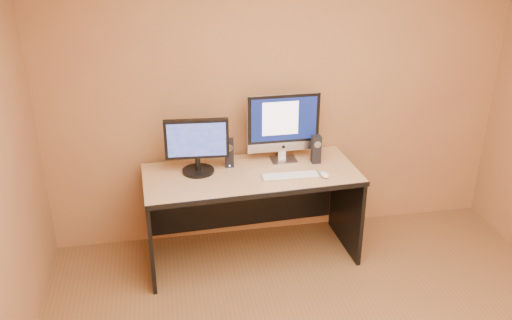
{
  "coord_description": "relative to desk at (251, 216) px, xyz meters",
  "views": [
    {
      "loc": [
        -0.99,
        -2.29,
        2.7
      ],
      "look_at": [
        -0.3,
        1.48,
        0.95
      ],
      "focal_mm": 38.0,
      "sensor_mm": 36.0,
      "label": 1
    }
  ],
  "objects": [
    {
      "name": "mouse",
      "position": [
        0.56,
        -0.18,
        0.42
      ],
      "size": [
        0.07,
        0.12,
        0.04
      ],
      "primitive_type": "ellipsoid",
      "rotation": [
        0.0,
        0.0,
        0.11
      ],
      "color": "white",
      "rests_on": "desk"
    },
    {
      "name": "second_monitor",
      "position": [
        -0.42,
        0.09,
        0.62
      ],
      "size": [
        0.53,
        0.3,
        0.45
      ],
      "primitive_type": null,
      "rotation": [
        0.0,
        0.0,
        -0.07
      ],
      "color": "black",
      "rests_on": "desk"
    },
    {
      "name": "desk",
      "position": [
        0.0,
        0.0,
        0.0
      ],
      "size": [
        1.76,
        0.83,
        0.8
      ],
      "primitive_type": null,
      "rotation": [
        0.0,
        0.0,
        0.05
      ],
      "color": "tan",
      "rests_on": "ground"
    },
    {
      "name": "keyboard",
      "position": [
        0.29,
        -0.13,
        0.41
      ],
      "size": [
        0.47,
        0.14,
        0.02
      ],
      "primitive_type": "cube",
      "rotation": [
        0.0,
        0.0,
        -0.02
      ],
      "color": "silver",
      "rests_on": "desk"
    },
    {
      "name": "imac",
      "position": [
        0.31,
        0.19,
        0.69
      ],
      "size": [
        0.62,
        0.23,
        0.59
      ],
      "primitive_type": null,
      "rotation": [
        0.0,
        0.0,
        0.01
      ],
      "color": "#AFB0B4",
      "rests_on": "desk"
    },
    {
      "name": "speaker_left",
      "position": [
        -0.16,
        0.16,
        0.52
      ],
      "size": [
        0.08,
        0.09,
        0.24
      ],
      "primitive_type": null,
      "rotation": [
        0.0,
        0.0,
        -0.11
      ],
      "color": "black",
      "rests_on": "desk"
    },
    {
      "name": "speaker_right",
      "position": [
        0.57,
        0.1,
        0.52
      ],
      "size": [
        0.08,
        0.08,
        0.24
      ],
      "primitive_type": null,
      "rotation": [
        0.0,
        0.0,
        -0.02
      ],
      "color": "black",
      "rests_on": "desk"
    },
    {
      "name": "walls",
      "position": [
        0.32,
        -1.58,
        0.9
      ],
      "size": [
        4.0,
        4.0,
        2.6
      ],
      "primitive_type": null,
      "color": "olive",
      "rests_on": "ground"
    },
    {
      "name": "cable_b",
      "position": [
        0.27,
        0.29,
        0.4
      ],
      "size": [
        0.1,
        0.17,
        0.01
      ],
      "primitive_type": "cylinder",
      "rotation": [
        1.57,
        0.0,
        -0.52
      ],
      "color": "black",
      "rests_on": "desk"
    },
    {
      "name": "cable_a",
      "position": [
        0.34,
        0.28,
        0.4
      ],
      "size": [
        0.11,
        0.22,
        0.01
      ],
      "primitive_type": "cylinder",
      "rotation": [
        1.57,
        0.0,
        0.44
      ],
      "color": "black",
      "rests_on": "desk"
    }
  ]
}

